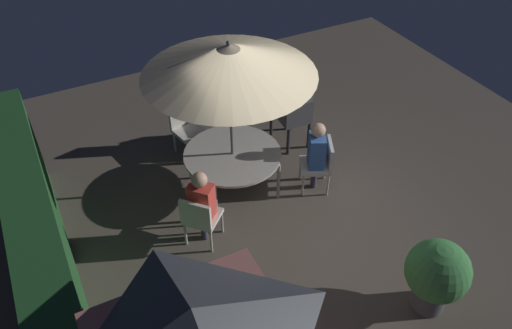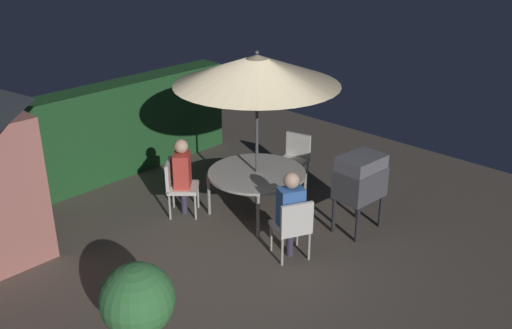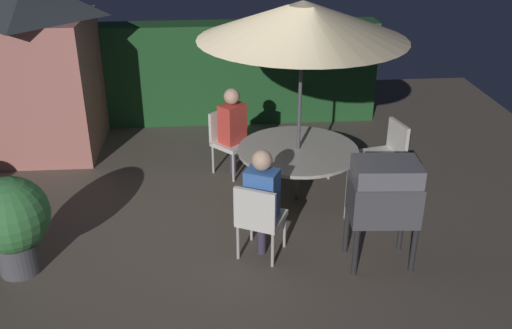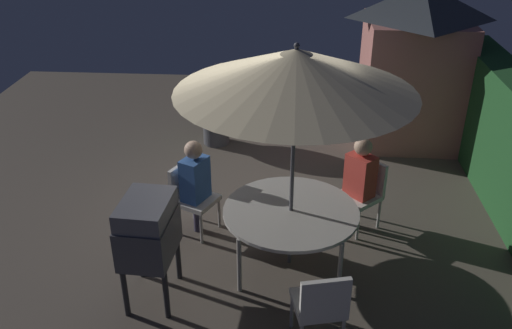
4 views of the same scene
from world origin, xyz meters
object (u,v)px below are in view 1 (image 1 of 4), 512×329
chair_toward_hedge (186,126)px  person_in_red (201,200)px  bbq_grill (291,102)px  potted_plant_by_shed (437,274)px  patio_umbrella (229,60)px  chair_far_side (321,162)px  chair_near_shed (200,217)px  patio_table (232,156)px  person_in_blue (317,149)px

chair_toward_hedge → person_in_red: person_in_red is taller
bbq_grill → potted_plant_by_shed: size_ratio=1.11×
patio_umbrella → bbq_grill: (0.68, -1.44, -1.49)m
patio_umbrella → bbq_grill: size_ratio=2.18×
chair_far_side → chair_near_shed: bearing=96.4°
chair_near_shed → person_in_red: 0.28m
patio_table → bbq_grill: (0.68, -1.44, 0.17)m
person_in_red → patio_umbrella: bearing=-46.8°
patio_table → chair_toward_hedge: (1.27, 0.30, -0.16)m
chair_far_side → person_in_red: bearing=95.0°
chair_toward_hedge → potted_plant_by_shed: 4.71m
patio_table → patio_umbrella: (0.00, 0.00, 1.66)m
person_in_blue → patio_umbrella: bearing=64.2°
chair_far_side → chair_toward_hedge: bearing=39.5°
chair_toward_hedge → bbq_grill: bearing=-108.9°
chair_near_shed → patio_table: bearing=-46.8°
patio_table → chair_near_shed: bearing=133.2°
patio_umbrella → potted_plant_by_shed: 3.82m
bbq_grill → person_in_blue: bearing=167.9°
patio_table → person_in_blue: person_in_blue is taller
chair_toward_hedge → person_in_red: bearing=165.2°
patio_umbrella → potted_plant_by_shed: size_ratio=2.41×
patio_table → potted_plant_by_shed: (-3.16, -1.28, -0.05)m
bbq_grill → person_in_red: size_ratio=0.95×
patio_table → chair_near_shed: 1.25m
chair_toward_hedge → person_in_blue: size_ratio=0.71×
bbq_grill → chair_near_shed: (-1.53, 2.35, -0.33)m
chair_near_shed → potted_plant_by_shed: (-2.31, -2.19, 0.11)m
patio_umbrella → chair_toward_hedge: 2.24m
chair_far_side → chair_toward_hedge: same height
potted_plant_by_shed → patio_umbrella: bearing=22.1°
chair_near_shed → chair_far_side: 2.17m
patio_umbrella → chair_near_shed: (-0.85, 0.90, -1.81)m
patio_table → person_in_red: 1.16m
patio_table → chair_toward_hedge: 1.32m
chair_far_side → person_in_blue: size_ratio=0.71×
bbq_grill → person_in_red: person_in_red is taller
patio_umbrella → bbq_grill: bearing=-64.8°
patio_umbrella → chair_far_side: size_ratio=2.91×
chair_near_shed → potted_plant_by_shed: potted_plant_by_shed is taller
chair_near_shed → chair_toward_hedge: bearing=-16.0°
bbq_grill → chair_near_shed: size_ratio=1.33×
chair_near_shed → person_in_red: size_ratio=0.71×
bbq_grill → person_in_red: bearing=122.8°
person_in_red → person_in_blue: bearing=-83.7°
chair_far_side → potted_plant_by_shed: (-2.56, -0.03, 0.11)m
patio_table → bbq_grill: 1.60m
potted_plant_by_shed → person_in_blue: 2.60m
patio_table → chair_far_side: (-0.61, -1.25, -0.16)m
patio_umbrella → person_in_red: bearing=133.2°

